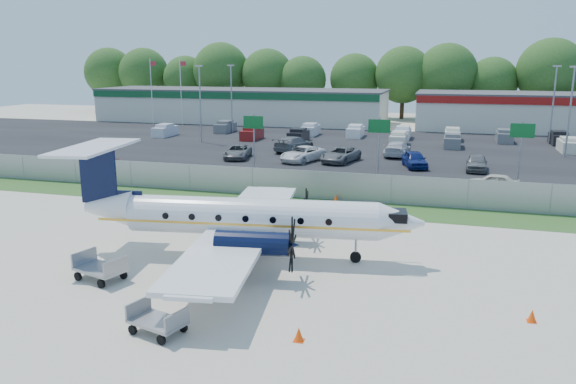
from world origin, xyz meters
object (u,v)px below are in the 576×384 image
(baggage_cart_near, at_px, (158,321))
(baggage_cart_far, at_px, (100,268))
(pushback_tug, at_px, (231,242))
(aircraft, at_px, (245,217))

(baggage_cart_near, relative_size, baggage_cart_far, 0.90)
(baggage_cart_near, height_order, baggage_cart_far, baggage_cart_far)
(pushback_tug, bearing_deg, baggage_cart_near, -85.66)
(baggage_cart_far, bearing_deg, aircraft, 41.58)
(aircraft, bearing_deg, baggage_cart_near, -91.46)
(aircraft, relative_size, baggage_cart_far, 7.04)
(pushback_tug, relative_size, baggage_cart_far, 1.09)
(aircraft, bearing_deg, baggage_cart_far, -138.42)
(aircraft, distance_m, baggage_cart_near, 8.56)
(aircraft, xyz_separation_m, baggage_cart_near, (-0.21, -8.41, -1.60))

